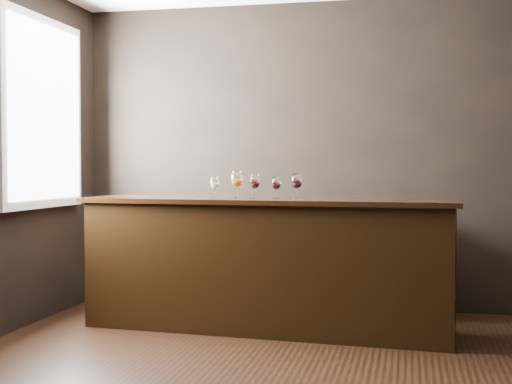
% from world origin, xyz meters
% --- Properties ---
extents(ground, '(5.00, 5.00, 0.00)m').
position_xyz_m(ground, '(0.00, 0.00, 0.00)').
color(ground, black).
rests_on(ground, ground).
extents(room_shell, '(5.02, 4.52, 2.81)m').
position_xyz_m(room_shell, '(-0.23, 0.11, 1.81)').
color(room_shell, black).
rests_on(room_shell, ground).
extents(bar_counter, '(2.92, 0.84, 1.01)m').
position_xyz_m(bar_counter, '(-0.56, 1.24, 0.50)').
color(bar_counter, black).
rests_on(bar_counter, ground).
extents(bar_top, '(3.02, 0.91, 0.04)m').
position_xyz_m(bar_top, '(-0.56, 1.24, 1.03)').
color(bar_top, black).
rests_on(bar_top, bar_counter).
extents(back_bar_shelf, '(2.45, 0.40, 0.88)m').
position_xyz_m(back_bar_shelf, '(-0.67, 2.03, 0.44)').
color(back_bar_shelf, black).
rests_on(back_bar_shelf, ground).
extents(glass_white, '(0.07, 0.07, 0.17)m').
position_xyz_m(glass_white, '(-0.98, 1.24, 1.16)').
color(glass_white, white).
rests_on(glass_white, bar_top).
extents(glass_amber, '(0.09, 0.09, 0.22)m').
position_xyz_m(glass_amber, '(-0.80, 1.24, 1.19)').
color(glass_amber, white).
rests_on(glass_amber, bar_top).
extents(glass_red_a, '(0.08, 0.08, 0.19)m').
position_xyz_m(glass_red_a, '(-0.65, 1.20, 1.17)').
color(glass_red_a, white).
rests_on(glass_red_a, bar_top).
extents(glass_red_b, '(0.07, 0.07, 0.17)m').
position_xyz_m(glass_red_b, '(-0.49, 1.26, 1.16)').
color(glass_red_b, white).
rests_on(glass_red_b, bar_top).
extents(glass_red_c, '(0.08, 0.08, 0.20)m').
position_xyz_m(glass_red_c, '(-0.32, 1.21, 1.18)').
color(glass_red_c, white).
rests_on(glass_red_c, bar_top).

